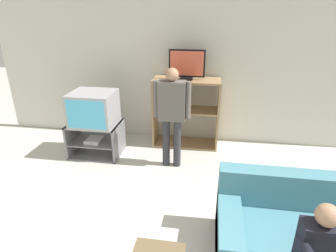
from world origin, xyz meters
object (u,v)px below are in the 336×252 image
object	(u,v)px
television_flat	(187,65)
couch	(312,238)
media_shelf	(186,112)
person_standing_adult	(172,110)
television_main	(94,108)
tv_stand	(96,139)

from	to	relation	value
television_flat	couch	xyz separation A→B (m)	(1.42, -2.27, -1.13)
media_shelf	couch	distance (m)	2.71
television_flat	couch	distance (m)	2.91
television_flat	person_standing_adult	world-z (taller)	television_flat
couch	person_standing_adult	bearing A→B (deg)	135.45
person_standing_adult	television_flat	bearing A→B (deg)	80.22
person_standing_adult	media_shelf	bearing A→B (deg)	80.05
person_standing_adult	television_main	bearing A→B (deg)	172.68
media_shelf	person_standing_adult	world-z (taller)	person_standing_adult
media_shelf	couch	bearing A→B (deg)	-58.12
couch	person_standing_adult	distance (m)	2.27
television_main	couch	size ratio (longest dim) A/B	0.38
media_shelf	person_standing_adult	xyz separation A→B (m)	(-0.13, -0.75, 0.30)
television_main	person_standing_adult	xyz separation A→B (m)	(1.25, -0.16, 0.11)
couch	tv_stand	bearing A→B (deg)	148.93
tv_stand	media_shelf	distance (m)	1.55
tv_stand	television_flat	bearing A→B (deg)	22.32
television_flat	tv_stand	bearing A→B (deg)	-157.68
television_flat	media_shelf	bearing A→B (deg)	65.26
couch	media_shelf	bearing A→B (deg)	121.88
television_main	media_shelf	xyz separation A→B (m)	(1.38, 0.59, -0.20)
tv_stand	television_main	distance (m)	0.53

